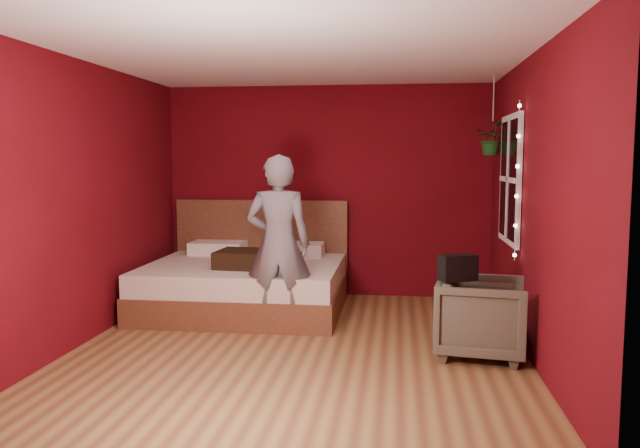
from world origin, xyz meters
The scene contains 10 objects.
floor centered at (0.00, 0.00, 0.00)m, with size 4.50×4.50×0.00m, color olive.
room_walls centered at (0.00, 0.00, 1.68)m, with size 4.04×4.54×2.62m.
window centered at (1.97, 0.90, 1.50)m, with size 0.05×0.97×1.27m.
fairy_lights centered at (1.94, 0.38, 1.50)m, with size 0.04×0.04×1.45m.
bed centered at (-0.82, 1.38, 0.31)m, with size 2.16×1.84×1.19m.
person centered at (-0.28, 0.50, 0.87)m, with size 0.64×0.42×1.74m, color slate.
armchair centered at (1.60, -0.05, 0.34)m, with size 0.73×0.75×0.68m, color #565644.
handbag centered at (1.38, -0.18, 0.79)m, with size 0.31×0.15×0.22m, color black.
throw_pillow centered at (-0.79, 1.03, 0.63)m, with size 0.51×0.51×0.18m, color black.
hanging_plant centered at (1.88, 1.53, 1.92)m, with size 0.40×0.37×0.86m.
Camera 1 is at (0.87, -5.45, 1.70)m, focal length 35.00 mm.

